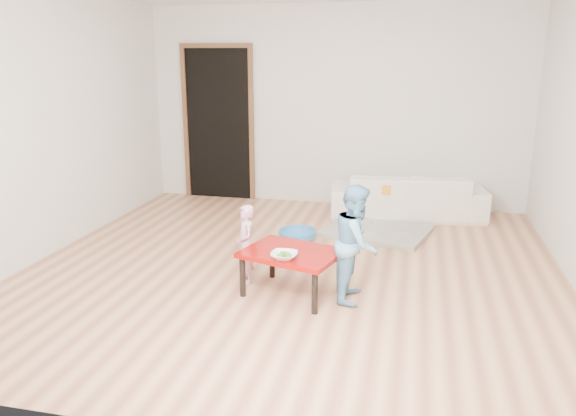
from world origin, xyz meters
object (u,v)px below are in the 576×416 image
(bowl, at_px, (284,256))
(basin, at_px, (298,236))
(sofa, at_px, (407,195))
(child_blue, at_px, (356,243))
(red_table, at_px, (292,273))
(child_pink, at_px, (246,244))

(bowl, distance_m, basin, 1.60)
(sofa, relative_size, child_blue, 1.93)
(red_table, bearing_deg, sofa, 71.38)
(child_blue, bearing_deg, child_pink, 84.71)
(red_table, distance_m, basin, 1.38)
(sofa, xyz_separation_m, child_pink, (-1.34, -2.46, 0.08))
(sofa, bearing_deg, bowl, 64.94)
(red_table, bearing_deg, basin, 99.89)
(red_table, distance_m, bowl, 0.29)
(bowl, bearing_deg, red_table, 84.20)
(red_table, xyz_separation_m, child_blue, (0.53, 0.04, 0.29))
(bowl, bearing_deg, child_blue, 23.04)
(bowl, bearing_deg, child_pink, 140.01)
(bowl, bearing_deg, basin, 97.97)
(basin, bearing_deg, child_pink, -100.63)
(sofa, distance_m, child_blue, 2.62)
(sofa, height_order, basin, sofa)
(bowl, bearing_deg, sofa, 72.21)
(red_table, xyz_separation_m, bowl, (-0.02, -0.19, 0.22))
(red_table, relative_size, child_pink, 1.10)
(red_table, height_order, bowl, bowl)
(red_table, height_order, child_pink, child_pink)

